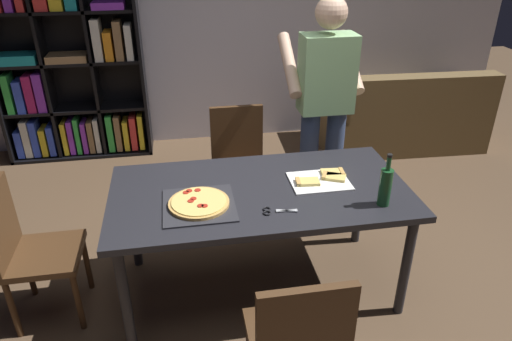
% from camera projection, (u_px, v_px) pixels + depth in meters
% --- Properties ---
extents(ground_plane, '(12.00, 12.00, 0.00)m').
position_uv_depth(ground_plane, '(260.00, 285.00, 3.17)').
color(ground_plane, brown).
extents(back_wall, '(6.40, 0.10, 2.80)m').
position_uv_depth(back_wall, '(215.00, 8.00, 4.78)').
color(back_wall, '#BCB7C6').
rests_on(back_wall, ground_plane).
extents(dining_table, '(1.79, 0.92, 0.75)m').
position_uv_depth(dining_table, '(260.00, 199.00, 2.85)').
color(dining_table, '#232328').
rests_on(dining_table, ground_plane).
extents(chair_near_camera, '(0.42, 0.42, 0.90)m').
position_uv_depth(chair_near_camera, '(298.00, 339.00, 2.11)').
color(chair_near_camera, '#472D19').
rests_on(chair_near_camera, ground_plane).
extents(chair_far_side, '(0.42, 0.42, 0.90)m').
position_uv_depth(chair_far_side, '(239.00, 157.00, 3.75)').
color(chair_far_side, '#472D19').
rests_on(chair_far_side, ground_plane).
extents(chair_left_end, '(0.42, 0.42, 0.90)m').
position_uv_depth(chair_left_end, '(26.00, 245.00, 2.72)').
color(chair_left_end, '#472D19').
rests_on(chair_left_end, ground_plane).
extents(couch, '(1.73, 0.92, 0.85)m').
position_uv_depth(couch, '(400.00, 119.00, 5.05)').
color(couch, brown).
rests_on(couch, ground_plane).
extents(bookshelf, '(1.40, 0.35, 1.95)m').
position_uv_depth(bookshelf, '(67.00, 66.00, 4.58)').
color(bookshelf, black).
rests_on(bookshelf, ground_plane).
extents(person_serving_pizza, '(0.55, 0.54, 1.75)m').
position_uv_depth(person_serving_pizza, '(324.00, 104.00, 3.43)').
color(person_serving_pizza, '#38476B').
rests_on(person_serving_pizza, ground_plane).
extents(pepperoni_pizza_on_tray, '(0.40, 0.40, 0.04)m').
position_uv_depth(pepperoni_pizza_on_tray, '(199.00, 204.00, 2.65)').
color(pepperoni_pizza_on_tray, '#2D2D33').
rests_on(pepperoni_pizza_on_tray, dining_table).
extents(pizza_slices_on_towel, '(0.36, 0.28, 0.03)m').
position_uv_depth(pizza_slices_on_towel, '(322.00, 179.00, 2.91)').
color(pizza_slices_on_towel, white).
rests_on(pizza_slices_on_towel, dining_table).
extents(wine_bottle, '(0.07, 0.07, 0.32)m').
position_uv_depth(wine_bottle, '(385.00, 186.00, 2.61)').
color(wine_bottle, '#194723').
rests_on(wine_bottle, dining_table).
extents(kitchen_scissors, '(0.20, 0.09, 0.01)m').
position_uv_depth(kitchen_scissors, '(274.00, 211.00, 2.60)').
color(kitchen_scissors, silver).
rests_on(kitchen_scissors, dining_table).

